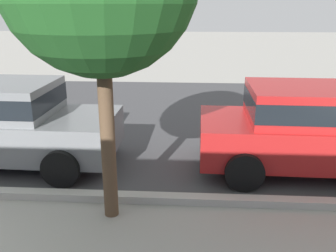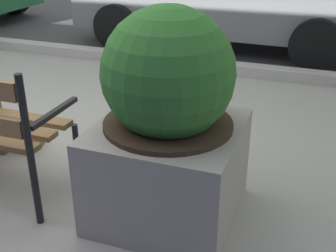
# 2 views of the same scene
# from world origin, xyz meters

# --- Properties ---
(street_surface) EXTENTS (60.00, 9.00, 0.01)m
(street_surface) POSITION_xyz_m (0.00, 7.50, 0.00)
(street_surface) COLOR #424244
(street_surface) RESTS_ON ground
(parked_car_grey) EXTENTS (4.13, 1.98, 1.56)m
(parked_car_grey) POSITION_xyz_m (0.83, 4.21, 0.84)
(parked_car_grey) COLOR slate
(parked_car_grey) RESTS_ON ground
(parked_car_red) EXTENTS (4.13, 1.98, 1.56)m
(parked_car_red) POSITION_xyz_m (6.50, 4.21, 0.84)
(parked_car_red) COLOR #B21E1E
(parked_car_red) RESTS_ON ground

